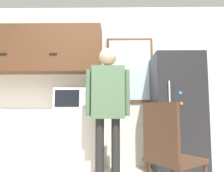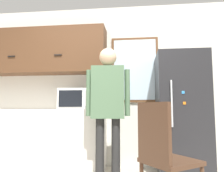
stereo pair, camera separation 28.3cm
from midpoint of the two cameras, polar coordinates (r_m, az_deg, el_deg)
The scene contains 8 objects.
back_wall at distance 3.72m, azimuth 0.43°, elevation 0.39°, with size 6.00×0.06×2.70m.
counter at distance 3.69m, azimuth -17.59°, elevation -13.04°, with size 2.23×0.59×0.93m.
upper_cabinets at distance 3.88m, azimuth -16.30°, elevation 8.59°, with size 2.23×0.40×0.75m.
microwave at distance 3.43m, azimuth -6.76°, elevation -3.41°, with size 0.50×0.43×0.31m.
person at distance 2.84m, azimuth 1.79°, elevation -3.43°, with size 0.57×0.25×1.74m.
refrigerator at distance 3.38m, azimuth 20.02°, elevation -6.75°, with size 0.69×0.73×1.74m.
chair at distance 2.24m, azimuth 16.87°, elevation -16.07°, with size 0.64×0.64×1.00m.
window at distance 3.69m, azimuth 8.18°, elevation 4.27°, with size 0.78×0.05×1.09m.
Camera 2 is at (0.53, -1.78, 0.95)m, focal length 35.00 mm.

